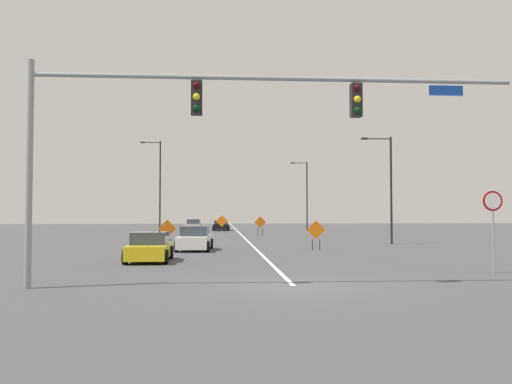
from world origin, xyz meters
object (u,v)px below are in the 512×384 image
at_px(street_lamp_mid_left, 306,193).
at_px(car_white_distant, 195,239).
at_px(street_lamp_near_right, 389,184).
at_px(construction_sign_right_shoulder, 167,230).
at_px(stop_sign, 493,215).
at_px(car_black_approaching, 221,226).
at_px(car_yellow_near, 150,248).
at_px(construction_sign_left_lane, 222,222).
at_px(traffic_signal_assembly, 203,115).
at_px(street_lamp_mid_right, 159,183).
at_px(construction_sign_right_lane, 316,231).
at_px(car_silver_mid, 194,225).
at_px(construction_sign_median_far, 260,223).

bearing_deg(street_lamp_mid_left, car_white_distant, -109.85).
bearing_deg(street_lamp_near_right, construction_sign_right_shoulder, -170.29).
distance_m(stop_sign, car_white_distant, 17.49).
xyz_separation_m(street_lamp_mid_left, car_black_approaching, (-10.54, 2.09, -4.14)).
bearing_deg(street_lamp_mid_left, car_yellow_near, -108.80).
bearing_deg(construction_sign_left_lane, traffic_signal_assembly, -91.05).
xyz_separation_m(car_white_distant, car_yellow_near, (-1.75, -7.21, -0.03)).
bearing_deg(street_lamp_mid_right, street_lamp_near_right, -46.00).
relative_size(construction_sign_right_lane, car_yellow_near, 0.45).
height_order(construction_sign_left_lane, car_silver_mid, construction_sign_left_lane).
xyz_separation_m(traffic_signal_assembly, construction_sign_right_lane, (6.31, 15.50, -4.12)).
distance_m(construction_sign_right_lane, car_black_approaching, 36.92).
height_order(street_lamp_mid_left, construction_sign_right_lane, street_lamp_mid_left).
relative_size(stop_sign, construction_sign_right_shoulder, 1.70).
height_order(street_lamp_mid_left, car_yellow_near, street_lamp_mid_left).
bearing_deg(construction_sign_right_shoulder, construction_sign_left_lane, 82.07).
bearing_deg(street_lamp_near_right, street_lamp_mid_left, 92.77).
bearing_deg(traffic_signal_assembly, car_black_approaching, 89.15).
height_order(street_lamp_near_right, construction_sign_left_lane, street_lamp_near_right).
relative_size(street_lamp_mid_right, construction_sign_left_lane, 4.92).
height_order(traffic_signal_assembly, construction_sign_median_far, traffic_signal_assembly).
bearing_deg(street_lamp_near_right, street_lamp_mid_right, 134.00).
distance_m(street_lamp_mid_right, car_yellow_near, 32.41).
xyz_separation_m(stop_sign, construction_sign_median_far, (-6.19, 32.76, -0.93)).
relative_size(traffic_signal_assembly, street_lamp_near_right, 1.94).
bearing_deg(stop_sign, construction_sign_right_shoulder, 130.67).
distance_m(street_lamp_mid_left, construction_sign_median_far, 16.11).
xyz_separation_m(construction_sign_median_far, car_silver_mid, (-7.29, 18.06, -0.56)).
relative_size(traffic_signal_assembly, construction_sign_right_shoulder, 8.31).
bearing_deg(street_lamp_near_right, construction_sign_left_lane, 116.52).
bearing_deg(construction_sign_median_far, street_lamp_mid_left, 64.35).
bearing_deg(stop_sign, traffic_signal_assembly, -164.44).
bearing_deg(car_silver_mid, construction_sign_median_far, -68.02).
bearing_deg(car_black_approaching, street_lamp_mid_right, -120.25).
xyz_separation_m(stop_sign, construction_sign_left_lane, (-9.88, 42.23, -0.91)).
bearing_deg(street_lamp_mid_left, traffic_signal_assembly, -102.77).
bearing_deg(stop_sign, car_white_distant, 131.98).
bearing_deg(traffic_signal_assembly, construction_sign_right_lane, 67.86).
bearing_deg(car_black_approaching, street_lamp_near_right, -68.71).
distance_m(construction_sign_median_far, car_yellow_near, 27.97).
bearing_deg(car_silver_mid, stop_sign, -75.15).
xyz_separation_m(construction_sign_median_far, car_white_distant, (-5.46, -19.81, -0.55)).
xyz_separation_m(traffic_signal_assembly, street_lamp_mid_left, (11.31, 49.91, -0.49)).
bearing_deg(car_white_distant, traffic_signal_assembly, -86.58).
bearing_deg(car_yellow_near, construction_sign_right_lane, 36.94).
relative_size(car_yellow_near, car_silver_mid, 0.94).
xyz_separation_m(construction_sign_right_shoulder, car_black_approaching, (3.64, 33.24, -0.51)).
xyz_separation_m(street_lamp_near_right, construction_sign_median_far, (-8.18, 14.32, -3.10)).
relative_size(construction_sign_median_far, car_black_approaching, 0.46).
distance_m(street_lamp_mid_left, car_black_approaching, 11.52).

